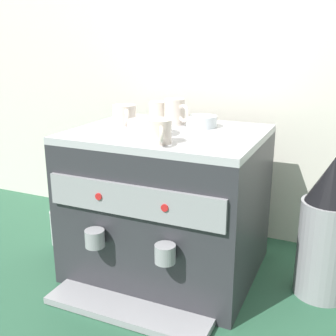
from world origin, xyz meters
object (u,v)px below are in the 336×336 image
object	(u,v)px
ceramic_cup_2	(160,132)
ceramic_bowl_0	(202,122)
ceramic_cup_0	(176,112)
espresso_machine	(167,203)
ceramic_cup_3	(159,111)
ceramic_cup_1	(124,115)
coffee_grinder	(327,231)
milk_pitcher	(65,227)
ceramic_bowl_1	(149,128)

from	to	relation	value
ceramic_cup_2	ceramic_bowl_0	world-z (taller)	ceramic_cup_2
ceramic_cup_0	ceramic_bowl_0	distance (m)	0.10
espresso_machine	ceramic_cup_3	xyz separation A→B (m)	(-0.10, 0.16, 0.27)
espresso_machine	ceramic_cup_3	bearing A→B (deg)	122.95
ceramic_cup_0	ceramic_cup_1	xyz separation A→B (m)	(-0.15, -0.07, -0.01)
ceramic_cup_0	ceramic_cup_1	distance (m)	0.17
coffee_grinder	milk_pitcher	bearing A→B (deg)	-177.31
ceramic_bowl_1	milk_pitcher	distance (m)	0.59
ceramic_cup_0	milk_pitcher	size ratio (longest dim) A/B	0.80
ceramic_bowl_0	milk_pitcher	bearing A→B (deg)	-170.04
espresso_machine	ceramic_cup_3	size ratio (longest dim) A/B	5.98
ceramic_cup_0	coffee_grinder	size ratio (longest dim) A/B	0.24
ceramic_cup_1	milk_pitcher	xyz separation A→B (m)	(-0.26, -0.03, -0.44)
ceramic_cup_2	ceramic_bowl_0	bearing A→B (deg)	84.58
ceramic_cup_0	coffee_grinder	xyz separation A→B (m)	(0.50, -0.05, -0.31)
coffee_grinder	milk_pitcher	xyz separation A→B (m)	(-0.91, -0.04, -0.14)
ceramic_cup_0	ceramic_cup_1	bearing A→B (deg)	-155.88
ceramic_cup_1	ceramic_bowl_0	size ratio (longest dim) A/B	1.05
espresso_machine	ceramic_cup_2	distance (m)	0.32
ceramic_cup_2	milk_pitcher	size ratio (longest dim) A/B	0.69
espresso_machine	milk_pitcher	world-z (taller)	espresso_machine
ceramic_cup_3	coffee_grinder	size ratio (longest dim) A/B	0.22
ceramic_cup_0	ceramic_cup_3	size ratio (longest dim) A/B	1.07
ceramic_bowl_0	coffee_grinder	size ratio (longest dim) A/B	0.23
coffee_grinder	espresso_machine	bearing A→B (deg)	-173.77
ceramic_bowl_0	milk_pitcher	size ratio (longest dim) A/B	0.76
coffee_grinder	milk_pitcher	distance (m)	0.92
milk_pitcher	ceramic_cup_0	bearing A→B (deg)	13.02
espresso_machine	ceramic_cup_0	bearing A→B (deg)	99.68
ceramic_cup_0	ceramic_cup_3	xyz separation A→B (m)	(-0.09, 0.06, -0.01)
ceramic_cup_1	ceramic_cup_3	bearing A→B (deg)	62.21
ceramic_cup_2	ceramic_cup_1	bearing A→B (deg)	138.61
milk_pitcher	ceramic_cup_1	bearing A→B (deg)	5.80
espresso_machine	milk_pitcher	bearing A→B (deg)	178.64
ceramic_cup_3	milk_pitcher	world-z (taller)	ceramic_cup_3
ceramic_cup_0	coffee_grinder	distance (m)	0.59
ceramic_cup_2	ceramic_bowl_1	size ratio (longest dim) A/B	0.71
ceramic_cup_1	ceramic_bowl_1	bearing A→B (deg)	-36.77
espresso_machine	ceramic_cup_2	world-z (taller)	ceramic_cup_2
espresso_machine	coffee_grinder	size ratio (longest dim) A/B	1.34
ceramic_cup_3	ceramic_cup_2	bearing A→B (deg)	-64.14
espresso_machine	coffee_grinder	distance (m)	0.49
ceramic_cup_2	ceramic_bowl_1	distance (m)	0.12
ceramic_bowl_0	milk_pitcher	distance (m)	0.66
milk_pitcher	ceramic_bowl_1	bearing A→B (deg)	-11.59
ceramic_cup_0	ceramic_bowl_0	bearing A→B (deg)	-3.89
ceramic_cup_0	ceramic_bowl_1	bearing A→B (deg)	-92.75
ceramic_cup_3	milk_pitcher	distance (m)	0.56
ceramic_cup_1	ceramic_bowl_1	world-z (taller)	ceramic_cup_1
ceramic_bowl_0	ceramic_cup_2	bearing A→B (deg)	-95.42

